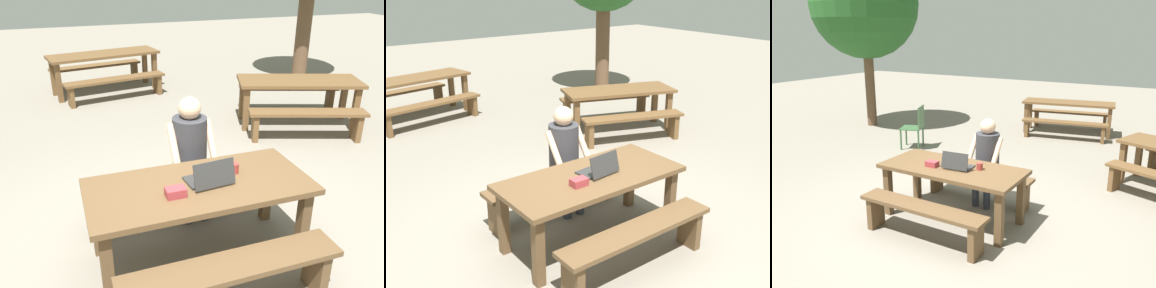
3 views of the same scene
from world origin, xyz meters
The scene contains 13 objects.
ground_plane centered at (0.00, 0.00, 0.00)m, with size 30.00×30.00×0.00m, color gray.
picnic_table_front centered at (0.00, 0.00, 0.62)m, with size 1.86×0.84×0.73m.
bench_near centered at (0.00, -0.69, 0.34)m, with size 1.66×0.30×0.46m.
bench_far centered at (0.00, 0.69, 0.34)m, with size 1.66×0.30×0.46m.
laptop centered at (0.09, -0.02, 0.79)m, with size 0.38×0.31×0.23m.
small_pouch centered at (-0.24, -0.12, 0.77)m, with size 0.16×0.11×0.07m.
coffee_mug centered at (0.35, 0.08, 0.78)m, with size 0.08×0.08×0.09m.
person_seated centered at (0.15, 0.65, 0.75)m, with size 0.45×0.43×1.25m.
plastic_chair centered at (-2.46, 2.43, 0.48)m, with size 0.57×0.57×0.91m.
picnic_table_mid centered at (-0.05, 5.32, 0.66)m, with size 2.22×1.07×0.78m.
bench_mid_south centered at (0.06, 4.71, 0.33)m, with size 1.94×0.63×0.42m.
bench_mid_north centered at (-0.16, 5.93, 0.33)m, with size 1.94×0.63×0.42m.
tree_left centered at (-4.79, 3.58, 3.05)m, with size 2.67×2.67×4.40m.
Camera 3 is at (2.58, -4.08, 2.42)m, focal length 37.05 mm.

